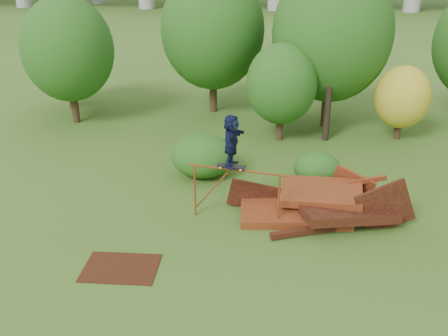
# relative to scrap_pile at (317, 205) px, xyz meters

# --- Properties ---
(ground) EXTENTS (240.00, 240.00, 0.00)m
(ground) POSITION_rel_scrap_pile_xyz_m (-2.06, -2.24, -0.38)
(ground) COLOR #2D5116
(ground) RESTS_ON ground
(scrap_pile) EXTENTS (5.73, 3.13, 1.88)m
(scrap_pile) POSITION_rel_scrap_pile_xyz_m (0.00, 0.00, 0.00)
(scrap_pile) COLOR #4E1C0D
(scrap_pile) RESTS_ON ground
(grind_rail) EXTENTS (2.85, 0.56, 1.73)m
(grind_rail) POSITION_rel_scrap_pile_xyz_m (-2.47, -0.57, 0.89)
(grind_rail) COLOR maroon
(grind_rail) RESTS_ON ground
(skateboard) EXTENTS (0.87, 0.37, 0.09)m
(skateboard) POSITION_rel_scrap_pile_xyz_m (-2.61, -0.55, 1.42)
(skateboard) COLOR black
(skateboard) RESTS_ON grind_rail
(skater) EXTENTS (0.68, 1.49, 1.55)m
(skater) POSITION_rel_scrap_pile_xyz_m (-2.61, -0.55, 2.21)
(skater) COLOR #0F1635
(skater) RESTS_ON skateboard
(flat_plate) EXTENTS (1.95, 1.43, 0.03)m
(flat_plate) POSITION_rel_scrap_pile_xyz_m (-5.22, -3.36, -0.36)
(flat_plate) COLOR #37180B
(flat_plate) RESTS_ON ground
(tree_0) EXTENTS (4.14, 4.14, 5.84)m
(tree_0) POSITION_rel_scrap_pile_xyz_m (-10.89, 8.11, 3.07)
(tree_0) COLOR black
(tree_0) RESTS_ON ground
(tree_1) EXTENTS (4.98, 4.98, 6.93)m
(tree_1) POSITION_rel_scrap_pile_xyz_m (-4.58, 10.56, 3.68)
(tree_1) COLOR black
(tree_1) RESTS_ON ground
(tree_2) EXTENTS (2.96, 2.96, 4.17)m
(tree_2) POSITION_rel_scrap_pile_xyz_m (-1.20, 6.73, 2.08)
(tree_2) COLOR black
(tree_2) RESTS_ON ground
(tree_3) EXTENTS (5.23, 5.23, 7.26)m
(tree_3) POSITION_rel_scrap_pile_xyz_m (0.90, 8.81, 3.87)
(tree_3) COLOR black
(tree_3) RESTS_ON ground
(tree_4) EXTENTS (2.33, 2.33, 3.21)m
(tree_4) POSITION_rel_scrap_pile_xyz_m (3.90, 7.38, 1.49)
(tree_4) COLOR black
(tree_4) RESTS_ON ground
(tree_6) EXTENTS (3.34, 3.34, 4.66)m
(tree_6) POSITION_rel_scrap_pile_xyz_m (-12.02, 10.44, 2.36)
(tree_6) COLOR black
(tree_6) RESTS_ON ground
(shrub_left) EXTENTS (2.25, 2.08, 1.56)m
(shrub_left) POSITION_rel_scrap_pile_xyz_m (-3.95, 2.64, 0.40)
(shrub_left) COLOR #204612
(shrub_left) RESTS_ON ground
(shrub_right) EXTENTS (1.64, 1.51, 1.16)m
(shrub_right) POSITION_rel_scrap_pile_xyz_m (0.13, 2.39, 0.20)
(shrub_right) COLOR #204612
(shrub_right) RESTS_ON ground
(utility_pole) EXTENTS (1.40, 0.28, 10.00)m
(utility_pole) POSITION_rel_scrap_pile_xyz_m (0.78, 6.90, 4.69)
(utility_pole) COLOR black
(utility_pole) RESTS_ON ground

